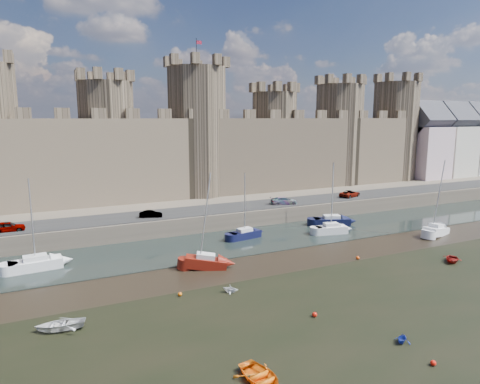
{
  "coord_description": "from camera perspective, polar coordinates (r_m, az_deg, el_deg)",
  "views": [
    {
      "loc": [
        -24.72,
        -26.73,
        16.66
      ],
      "look_at": [
        -1.72,
        22.0,
        7.25
      ],
      "focal_mm": 32.0,
      "sensor_mm": 36.0,
      "label": 1
    }
  ],
  "objects": [
    {
      "name": "buoy_2",
      "position": [
        33.93,
        24.37,
        -20.06
      ],
      "size": [
        0.39,
        0.39,
        0.39
      ],
      "primitive_type": "sphere",
      "color": "red",
      "rests_on": "ground"
    },
    {
      "name": "buoy_1",
      "position": [
        41.87,
        -8.01,
        -13.34
      ],
      "size": [
        0.39,
        0.39,
        0.39
      ],
      "primitive_type": "sphere",
      "color": "orange",
      "rests_on": "ground"
    },
    {
      "name": "car_0",
      "position": [
        61.04,
        -28.55,
        -4.09
      ],
      "size": [
        3.96,
        1.64,
        1.34
      ],
      "primitive_type": "imported",
      "rotation": [
        0.0,
        0.0,
        1.56
      ],
      "color": "gray",
      "rests_on": "quay"
    },
    {
      "name": "ground",
      "position": [
        40.04,
        16.45,
        -15.11
      ],
      "size": [
        160.0,
        160.0,
        0.0
      ],
      "primitive_type": "plane",
      "color": "black",
      "rests_on": "ground"
    },
    {
      "name": "sailboat_2",
      "position": [
        63.43,
        12.03,
        -4.8
      ],
      "size": [
        4.88,
        2.75,
        9.93
      ],
      "rotation": [
        0.0,
        0.0,
        -0.22
      ],
      "color": "silver",
      "rests_on": "ground"
    },
    {
      "name": "dinghy_6",
      "position": [
        38.3,
        -22.86,
        -16.05
      ],
      "size": [
        4.26,
        3.4,
        0.79
      ],
      "primitive_type": "imported",
      "rotation": [
        1.57,
        0.0,
        4.52
      ],
      "color": "silver",
      "rests_on": "ground"
    },
    {
      "name": "buoy_4",
      "position": [
        38.12,
        9.92,
        -15.81
      ],
      "size": [
        0.42,
        0.42,
        0.42
      ],
      "primitive_type": "sphere",
      "color": "red",
      "rests_on": "ground"
    },
    {
      "name": "castle",
      "position": [
        78.67,
        -7.43,
        6.19
      ],
      "size": [
        108.5,
        11.0,
        29.0
      ],
      "color": "#42382B",
      "rests_on": "quay"
    },
    {
      "name": "car_2",
      "position": [
        70.72,
        5.87,
        -1.17
      ],
      "size": [
        4.72,
        2.92,
        1.28
      ],
      "primitive_type": "imported",
      "rotation": [
        0.0,
        0.0,
        1.3
      ],
      "color": "gray",
      "rests_on": "quay"
    },
    {
      "name": "dinghy_3",
      "position": [
        42.14,
        -1.26,
        -12.79
      ],
      "size": [
        2.0,
        1.96,
        0.8
      ],
      "primitive_type": "imported",
      "rotation": [
        1.57,
        0.0,
        0.93
      ],
      "color": "silver",
      "rests_on": "ground"
    },
    {
      "name": "quay",
      "position": [
        91.49,
        -9.22,
        0.08
      ],
      "size": [
        160.0,
        60.0,
        2.5
      ],
      "primitive_type": "cube",
      "color": "#4C443A",
      "rests_on": "ground"
    },
    {
      "name": "car_3",
      "position": [
        79.36,
        14.44,
        -0.23
      ],
      "size": [
        4.95,
        3.47,
        1.25
      ],
      "primitive_type": "imported",
      "rotation": [
        0.0,
        0.0,
        1.91
      ],
      "color": "gray",
      "rests_on": "quay"
    },
    {
      "name": "sailboat_0",
      "position": [
        52.86,
        -25.6,
        -8.56
      ],
      "size": [
        5.61,
        2.58,
        10.18
      ],
      "rotation": [
        0.0,
        0.0,
        0.09
      ],
      "color": "silver",
      "rests_on": "ground"
    },
    {
      "name": "seaweed_patch",
      "position": [
        36.31,
        23.06,
        -18.24
      ],
      "size": [
        70.0,
        34.0,
        0.01
      ],
      "primitive_type": "cube",
      "color": "black",
      "rests_on": "ground"
    },
    {
      "name": "car_1",
      "position": [
        62.43,
        -11.82,
        -2.91
      ],
      "size": [
        3.43,
        1.97,
        1.07
      ],
      "primitive_type": "imported",
      "rotation": [
        0.0,
        0.0,
        1.3
      ],
      "color": "gray",
      "rests_on": "quay"
    },
    {
      "name": "sailboat_4",
      "position": [
        48.49,
        -4.57,
        -9.24
      ],
      "size": [
        4.95,
        3.4,
        10.79
      ],
      "rotation": [
        0.0,
        0.0,
        -0.38
      ],
      "color": "maroon",
      "rests_on": "ground"
    },
    {
      "name": "water_channel",
      "position": [
        58.83,
        0.69,
        -6.5
      ],
      "size": [
        160.0,
        12.0,
        0.08
      ],
      "primitive_type": "cube",
      "color": "black",
      "rests_on": "ground"
    },
    {
      "name": "dinghy_4",
      "position": [
        56.23,
        26.41,
        -8.07
      ],
      "size": [
        3.56,
        3.34,
        0.6
      ],
      "primitive_type": "imported",
      "rotation": [
        1.57,
        0.0,
        5.31
      ],
      "color": "maroon",
      "rests_on": "ground"
    },
    {
      "name": "sailboat_5",
      "position": [
        67.48,
        24.67,
        -4.64
      ],
      "size": [
        5.37,
        3.41,
        10.81
      ],
      "rotation": [
        0.0,
        0.0,
        0.32
      ],
      "color": "white",
      "rests_on": "ground"
    },
    {
      "name": "dinghy_0",
      "position": [
        29.63,
        2.75,
        -23.41
      ],
      "size": [
        3.12,
        4.04,
        0.77
      ],
      "primitive_type": "imported",
      "rotation": [
        1.57,
        0.0,
        0.13
      ],
      "color": "orange",
      "rests_on": "ground"
    },
    {
      "name": "road",
      "position": [
        67.07,
        -3.05,
        -2.25
      ],
      "size": [
        160.0,
        7.0,
        0.1
      ],
      "primitive_type": "cube",
      "color": "black",
      "rests_on": "quay"
    },
    {
      "name": "dinghy_1",
      "position": [
        35.92,
        20.83,
        -17.76
      ],
      "size": [
        1.79,
        1.72,
        0.73
      ],
      "primitive_type": "imported",
      "rotation": [
        1.57,
        0.0,
        2.09
      ],
      "color": "#162798",
      "rests_on": "ground"
    },
    {
      "name": "sailboat_1",
      "position": [
        59.66,
        0.62,
        -5.56
      ],
      "size": [
        4.79,
        2.51,
        9.14
      ],
      "rotation": [
        0.0,
        0.0,
        0.17
      ],
      "color": "black",
      "rests_on": "ground"
    },
    {
      "name": "townhouses",
      "position": [
        120.77,
        27.77,
        5.89
      ],
      "size": [
        35.5,
        9.05,
        18.13
      ],
      "color": "silver",
      "rests_on": "quay"
    },
    {
      "name": "buoy_3",
      "position": [
        53.28,
        15.43,
        -8.45
      ],
      "size": [
        0.42,
        0.42,
        0.42
      ],
      "primitive_type": "sphere",
      "color": "#EC450A",
      "rests_on": "ground"
    },
    {
      "name": "sailboat_3",
      "position": [
        68.52,
        12.11,
        -3.73
      ],
      "size": [
        5.98,
        4.02,
        9.77
      ],
      "rotation": [
        0.0,
        0.0,
        -0.37
      ],
      "color": "black",
      "rests_on": "ground"
    }
  ]
}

